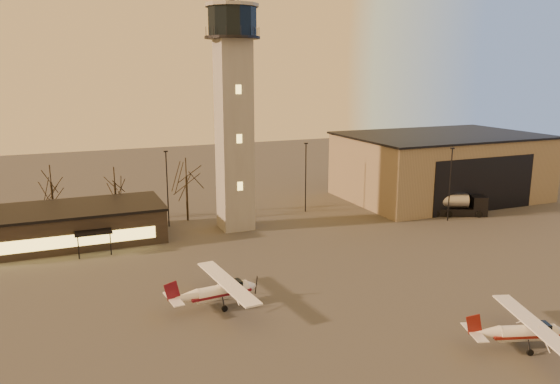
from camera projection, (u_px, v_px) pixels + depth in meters
name	position (u px, v px, depth m)	size (l,w,h in m)	color
ground	(350.00, 323.00, 44.80)	(220.00, 220.00, 0.00)	#413F3C
control_tower	(234.00, 102.00, 68.19)	(6.80, 6.80, 32.60)	gray
hangar	(440.00, 166.00, 87.79)	(30.60, 20.60, 10.30)	#897859
terminal	(54.00, 226.00, 64.81)	(25.40, 12.20, 4.30)	black
light_poles	(236.00, 186.00, 71.68)	(58.50, 12.25, 10.14)	black
tree_row	(117.00, 179.00, 73.55)	(37.20, 9.20, 8.80)	black
cessna_front	(528.00, 335.00, 40.73)	(8.37, 10.29, 2.87)	silver
cessna_rear	(224.00, 294.00, 48.07)	(8.96, 11.31, 3.11)	white
fuel_truck	(455.00, 207.00, 77.79)	(8.71, 5.67, 3.14)	black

